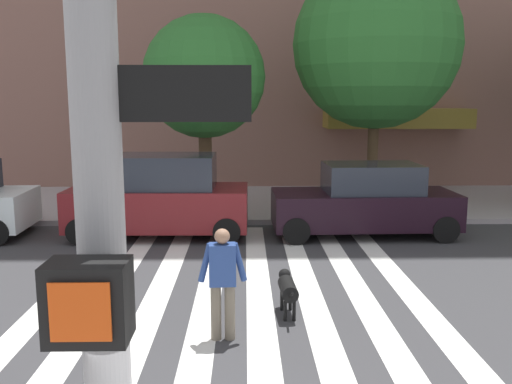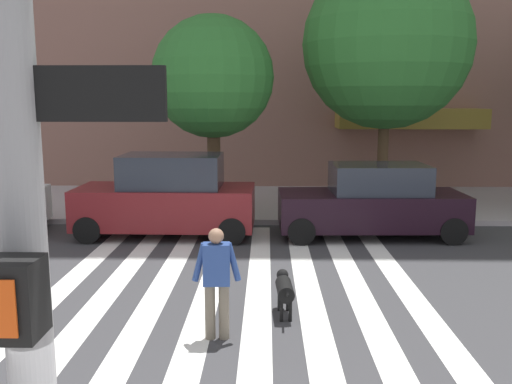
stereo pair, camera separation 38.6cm
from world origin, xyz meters
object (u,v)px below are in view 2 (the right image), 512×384
pedestrian_dog_walker (217,277)px  parked_car_behind_first (168,197)px  street_tree_middle (387,45)px  traffic_light_pole (6,73)px  dog_on_leash (284,288)px  street_tree_nearest (213,78)px  parked_car_third_in_line (373,202)px

pedestrian_dog_walker → parked_car_behind_first: bearing=106.3°
pedestrian_dog_walker → street_tree_middle: bearing=65.4°
traffic_light_pole → parked_car_behind_first: 12.15m
street_tree_middle → dog_on_leash: (-3.23, -8.32, -4.57)m
street_tree_middle → pedestrian_dog_walker: 10.95m
street_tree_nearest → pedestrian_dog_walker: street_tree_nearest is taller
parked_car_third_in_line → parked_car_behind_first: bearing=-180.0°
parked_car_third_in_line → street_tree_nearest: street_tree_nearest is taller
dog_on_leash → pedestrian_dog_walker: bearing=-137.3°
street_tree_nearest → dog_on_leash: size_ratio=5.38×
traffic_light_pole → street_tree_middle: (4.43, 14.86, 1.49)m
traffic_light_pole → pedestrian_dog_walker: 6.19m
street_tree_middle → pedestrian_dog_walker: bearing=-114.6°
street_tree_nearest → street_tree_middle: (5.04, 0.93, 0.98)m
street_tree_middle → dog_on_leash: street_tree_middle is taller
traffic_light_pole → parked_car_behind_first: (-1.59, 11.77, -2.53)m
parked_car_behind_first → street_tree_nearest: bearing=65.6°
parked_car_behind_first → pedestrian_dog_walker: (1.80, -6.15, -0.06)m
pedestrian_dog_walker → dog_on_leash: size_ratio=1.57×
parked_car_behind_first → dog_on_leash: bearing=-61.9°
traffic_light_pole → parked_car_third_in_line: (3.58, 11.77, -2.64)m
dog_on_leash → traffic_light_pole: bearing=-100.4°
parked_car_behind_first → pedestrian_dog_walker: 6.41m
dog_on_leash → parked_car_behind_first: bearing=118.1°
pedestrian_dog_walker → dog_on_leash: 1.45m
street_tree_nearest → pedestrian_dog_walker: 8.91m
street_tree_nearest → dog_on_leash: (1.82, -7.39, -3.59)m
parked_car_behind_first → traffic_light_pole: bearing=-82.3°
parked_car_third_in_line → street_tree_nearest: (-4.19, 2.16, 3.15)m
pedestrian_dog_walker → traffic_light_pole: bearing=-92.1°
parked_car_third_in_line → street_tree_middle: (0.85, 3.09, 4.14)m
parked_car_behind_first → street_tree_middle: size_ratio=0.61×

